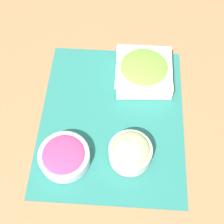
# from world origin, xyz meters

# --- Properties ---
(ground_plane) EXTENTS (3.00, 3.00, 0.00)m
(ground_plane) POSITION_xyz_m (0.00, 0.00, 0.00)
(ground_plane) COLOR olive
(placemat) EXTENTS (0.53, 0.43, 0.00)m
(placemat) POSITION_xyz_m (0.00, 0.00, 0.00)
(placemat) COLOR #236B60
(placemat) RESTS_ON ground_plane
(cucumber_bowl) EXTENTS (0.12, 0.12, 0.08)m
(cucumber_bowl) POSITION_xyz_m (-0.13, -0.06, 0.04)
(cucumber_bowl) COLOR silver
(cucumber_bowl) RESTS_ON placemat
(lettuce_bowl) EXTENTS (0.18, 0.18, 0.07)m
(lettuce_bowl) POSITION_xyz_m (0.15, -0.09, 0.04)
(lettuce_bowl) COLOR white
(lettuce_bowl) RESTS_ON placemat
(onion_bowl) EXTENTS (0.14, 0.14, 0.05)m
(onion_bowl) POSITION_xyz_m (-0.14, 0.12, 0.03)
(onion_bowl) COLOR silver
(onion_bowl) RESTS_ON placemat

